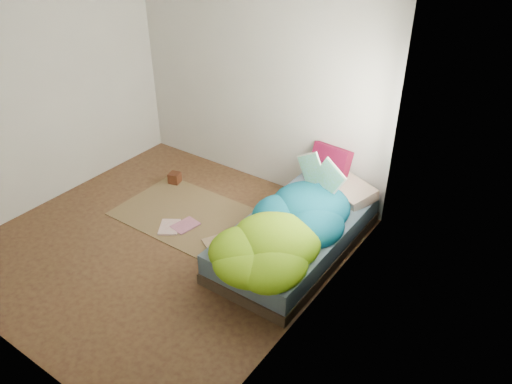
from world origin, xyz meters
TOP-DOWN VIEW (x-y plane):
  - ground at (0.00, 0.00)m, footprint 3.50×3.50m
  - room_walls at (0.01, 0.01)m, footprint 3.54×3.54m
  - bed at (1.22, 0.72)m, footprint 1.00×2.00m
  - duvet at (1.22, 0.50)m, footprint 0.96×1.84m
  - rug at (-0.15, 0.55)m, footprint 1.60×1.10m
  - pillow_floral at (1.41, 1.52)m, footprint 0.67×0.56m
  - pillow_magenta at (1.10, 1.63)m, footprint 0.47×0.20m
  - open_book at (1.23, 1.15)m, footprint 0.52×0.21m
  - wooden_box at (-0.77, 1.01)m, footprint 0.17×0.17m
  - floor_book_a at (-0.22, 0.17)m, footprint 0.34×0.37m
  - floor_book_b at (-0.11, 0.37)m, footprint 0.26×0.32m
  - floor_book_c at (0.45, 0.18)m, footprint 0.36×0.33m

SIDE VIEW (x-z plane):
  - ground at x=0.00m, z-range 0.00..0.00m
  - rug at x=-0.15m, z-range 0.00..0.01m
  - floor_book_a at x=-0.22m, z-range 0.01..0.03m
  - floor_book_c at x=0.45m, z-range 0.01..0.03m
  - floor_book_b at x=-0.11m, z-range 0.01..0.04m
  - wooden_box at x=-0.77m, z-range 0.01..0.15m
  - bed at x=1.22m, z-range 0.00..0.34m
  - pillow_floral at x=1.41m, z-range 0.34..0.47m
  - duvet at x=1.22m, z-range 0.34..0.68m
  - pillow_magenta at x=1.10m, z-range 0.34..0.79m
  - open_book at x=1.23m, z-range 0.68..0.99m
  - room_walls at x=0.01m, z-range 0.32..2.94m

